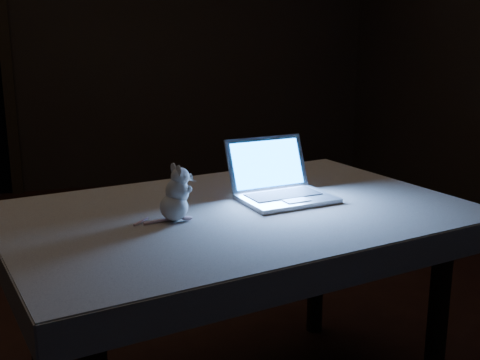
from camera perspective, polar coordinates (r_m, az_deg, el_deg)
name	(u,v)px	position (r m, az deg, el deg)	size (l,w,h in m)	color
floor	(153,330)	(2.59, -8.28, -13.88)	(5.00, 5.00, 0.00)	black
back_wall	(90,18)	(4.78, -14.06, 14.71)	(4.50, 0.04, 2.60)	black
table	(237,315)	(1.93, -0.25, -12.64)	(1.26, 0.81, 0.68)	black
tablecloth	(227,230)	(1.75, -1.28, -4.74)	(1.35, 0.90, 0.09)	beige
laptop	(288,171)	(1.87, 4.54, 0.83)	(0.28, 0.25, 0.19)	#AEADB2
plush_mouse	(174,193)	(1.68, -6.32, -1.24)	(0.12, 0.12, 0.16)	silver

